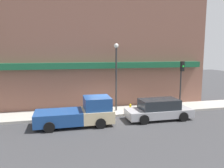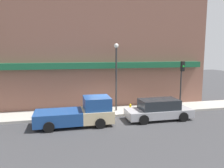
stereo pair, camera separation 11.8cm
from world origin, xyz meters
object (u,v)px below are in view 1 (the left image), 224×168
parked_car (159,109)px  street_lamp (116,69)px  fire_hydrant (130,107)px  traffic_light (181,76)px  pickup_truck (80,113)px

parked_car → street_lamp: size_ratio=0.89×
fire_hydrant → traffic_light: (4.39, -0.09, 2.40)m
parked_car → fire_hydrant: size_ratio=7.98×
pickup_truck → fire_hydrant: pickup_truck is taller
pickup_truck → parked_car: pickup_truck is taller
pickup_truck → fire_hydrant: 4.65m
street_lamp → fire_hydrant: bearing=-24.6°
pickup_truck → street_lamp: bearing=36.2°
parked_car → traffic_light: bearing=31.5°
parked_car → street_lamp: (-2.57, 2.47, 2.82)m
pickup_truck → parked_car: (5.71, 0.00, -0.09)m
pickup_truck → traffic_light: bearing=10.5°
fire_hydrant → street_lamp: size_ratio=0.11×
parked_car → pickup_truck: bearing=178.0°
parked_car → fire_hydrant: parked_car is taller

